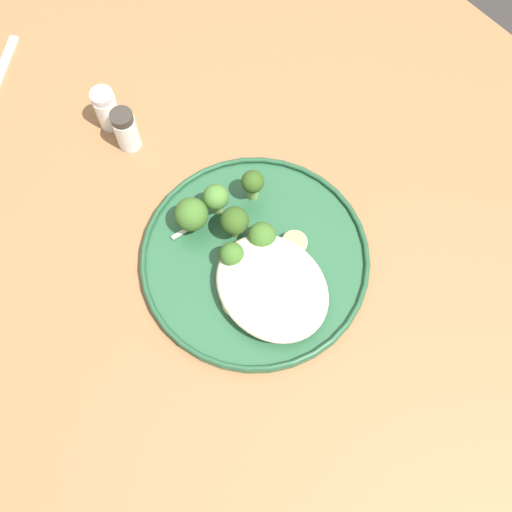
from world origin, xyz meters
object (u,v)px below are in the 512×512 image
Objects in this scene: broccoli_floret_small_sprig at (191,215)px; broccoli_floret_front_edge at (262,236)px; seared_scallop_center_golden at (263,306)px; pepper_shaker at (126,130)px; seared_scallop_tiny_bay at (294,244)px; seared_scallop_right_edge at (236,302)px; broccoli_floret_near_rim at (232,255)px; broccoli_floret_right_tilted at (253,183)px; broccoli_floret_tall_stalk at (235,221)px; salt_shaker at (107,109)px; seared_scallop_front_small at (272,289)px; dinner_plate at (256,259)px; seared_scallop_tilted_round at (248,265)px; broccoli_floret_split_head at (216,198)px.

broccoli_floret_front_edge is (0.08, 0.05, -0.00)m from broccoli_floret_small_sprig.
pepper_shaker is (-0.30, 0.02, 0.01)m from seared_scallop_center_golden.
seared_scallop_right_edge is at bearing -84.17° from seared_scallop_tiny_bay.
broccoli_floret_right_tilted reaches higher than broccoli_floret_near_rim.
broccoli_floret_tall_stalk is 1.02× the size of broccoli_floret_small_sprig.
seared_scallop_tiny_bay is 0.08m from broccoli_floret_tall_stalk.
broccoli_floret_front_edge is at bearing 6.81° from salt_shaker.
seared_scallop_front_small is 0.77× the size of seared_scallop_tiny_bay.
broccoli_floret_front_edge is (0.06, -0.04, -0.01)m from broccoli_floret_right_tilted.
broccoli_floret_small_sprig reaches higher than broccoli_floret_front_edge.
salt_shaker is at bearing 176.76° from seared_scallop_center_golden.
seared_scallop_right_edge is 0.62× the size of broccoli_floret_small_sprig.
dinner_plate is 9.01× the size of seared_scallop_tiny_bay.
dinner_plate is at bearing -112.19° from seared_scallop_tiny_bay.
broccoli_floret_right_tilted is 1.12× the size of broccoli_floret_front_edge.
seared_scallop_center_golden is 0.30m from pepper_shaker.
broccoli_floret_front_edge reaches higher than seared_scallop_front_small.
broccoli_floret_small_sprig is (-0.12, 0.03, 0.02)m from seared_scallop_right_edge.
broccoli_floret_small_sprig reaches higher than seared_scallop_tilted_round.
pepper_shaker is at bearing 177.46° from broccoli_floret_near_rim.
dinner_plate is at bearing 162.86° from seared_scallop_front_small.
broccoli_floret_right_tilted is (-0.07, 0.07, 0.02)m from seared_scallop_tilted_round.
broccoli_floret_small_sprig is at bearing -160.67° from dinner_plate.
seared_scallop_tiny_bay reaches higher than dinner_plate.
broccoli_floret_front_edge is (-0.04, 0.08, 0.02)m from seared_scallop_right_edge.
broccoli_floret_split_head reaches higher than broccoli_floret_right_tilted.
broccoli_floret_right_tilted is 0.79× the size of pepper_shaker.
pepper_shaker reaches higher than seared_scallop_tiny_bay.
seared_scallop_front_small is 0.37× the size of salt_shaker.
salt_shaker is at bearing -173.80° from broccoli_floret_split_head.
broccoli_floret_split_head is 0.08m from broccoli_floret_near_rim.
broccoli_floret_small_sprig is at bearing -95.55° from broccoli_floret_split_head.
broccoli_floret_near_rim is at bearing -95.88° from broccoli_floret_front_edge.
broccoli_floret_front_edge is (0.03, 0.01, -0.01)m from broccoli_floret_tall_stalk.
seared_scallop_center_golden is 0.63× the size of broccoli_floret_right_tilted.
seared_scallop_tiny_bay is at bearing 36.12° from broccoli_floret_small_sprig.
seared_scallop_front_small is 0.14m from broccoli_floret_right_tilted.
pepper_shaker is (-0.24, -0.03, -0.01)m from broccoli_floret_front_edge.
dinner_plate is 5.26× the size of broccoli_floret_small_sprig.
dinner_plate is at bearing 3.19° from salt_shaker.
broccoli_floret_near_rim is 0.70× the size of salt_shaker.
seared_scallop_tilted_round is at bearing 159.41° from seared_scallop_center_golden.
pepper_shaker reaches higher than seared_scallop_front_small.
pepper_shaker reaches higher than broccoli_floret_right_tilted.
broccoli_floret_small_sprig is (-0.13, -0.02, 0.02)m from seared_scallop_front_small.
broccoli_floret_front_edge is at bearing 118.36° from dinner_plate.
seared_scallop_center_golden is 0.60× the size of broccoli_floret_split_head.
dinner_plate is 0.07m from seared_scallop_center_golden.
seared_scallop_tiny_bay is 0.09m from broccoli_floret_right_tilted.
broccoli_floret_split_head is at bearing -104.98° from broccoli_floret_right_tilted.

